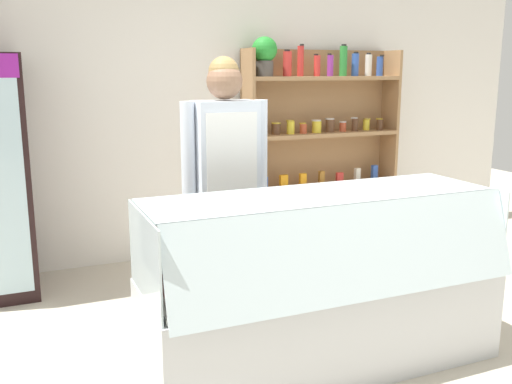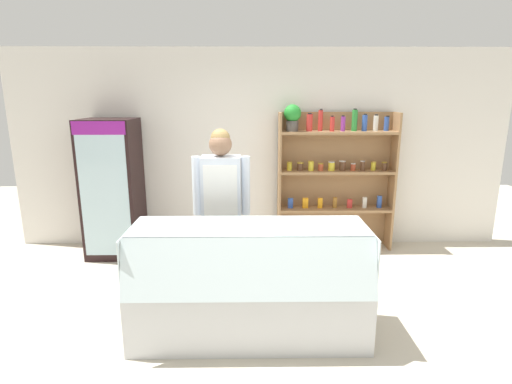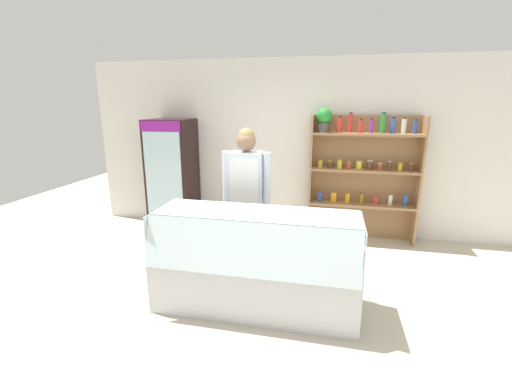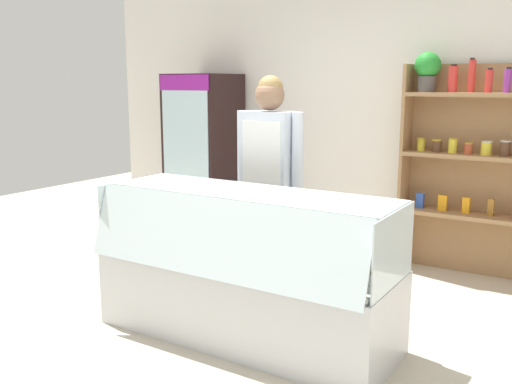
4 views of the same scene
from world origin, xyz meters
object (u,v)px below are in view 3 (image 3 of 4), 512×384
object	(u,v)px
shop_clerk	(246,188)
drinks_fridge	(173,176)
shelving_unit	(360,169)
deli_display_case	(255,278)

from	to	relation	value
shop_clerk	drinks_fridge	bearing A→B (deg)	143.30
shelving_unit	deli_display_case	distance (m)	2.53
deli_display_case	shop_clerk	xyz separation A→B (m)	(-0.28, 0.79, 0.74)
drinks_fridge	shop_clerk	world-z (taller)	drinks_fridge
drinks_fridge	shop_clerk	bearing A→B (deg)	-36.70
deli_display_case	shop_clerk	size ratio (longest dim) A/B	1.15
drinks_fridge	shelving_unit	xyz separation A→B (m)	(2.90, 0.21, 0.20)
drinks_fridge	deli_display_case	xyz separation A→B (m)	(1.78, -1.91, -0.59)
deli_display_case	drinks_fridge	bearing A→B (deg)	133.06
drinks_fridge	deli_display_case	distance (m)	2.68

